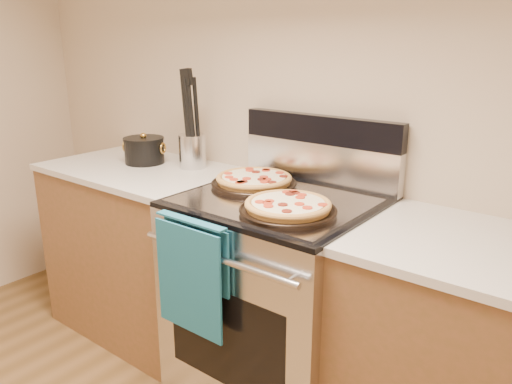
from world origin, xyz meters
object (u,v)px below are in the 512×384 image
Objects in this scene: range_body at (277,304)px; utensil_crock at (192,151)px; pepperoni_pizza_front at (288,207)px; pepperoni_pizza_back at (254,181)px; saucepan at (144,151)px.

utensil_crock is (-0.67, 0.19, 0.54)m from range_body.
range_body is 2.55× the size of pepperoni_pizza_front.
utensil_crock reaches higher than pepperoni_pizza_front.
saucepan is (-0.75, 0.03, 0.02)m from pepperoni_pizza_back.
pepperoni_pizza_back is at bearing 147.58° from pepperoni_pizza_front.
pepperoni_pizza_back is 1.03× the size of pepperoni_pizza_front.
pepperoni_pizza_front is 0.86m from utensil_crock.
utensil_crock is (-0.49, 0.12, 0.04)m from pepperoni_pizza_back.
pepperoni_pizza_front is at bearing -21.63° from utensil_crock.
utensil_crock is at bearing 158.37° from pepperoni_pizza_front.
saucepan is (-1.07, 0.23, 0.02)m from pepperoni_pizza_front.
range_body is 4.43× the size of saucepan.
range_body is at bearing -6.12° from saucepan.
pepperoni_pizza_back reaches higher than range_body.
pepperoni_pizza_back is 0.50m from utensil_crock.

